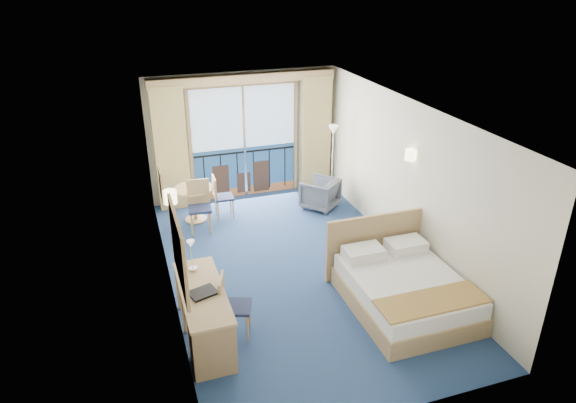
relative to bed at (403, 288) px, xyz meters
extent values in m
plane|color=navy|center=(-1.21, 1.47, -0.30)|extent=(6.50, 6.50, 0.00)
cube|color=beige|center=(-1.21, 4.73, 1.05)|extent=(4.00, 0.02, 2.70)
cube|color=beige|center=(-1.21, -1.79, 1.05)|extent=(4.00, 0.02, 2.70)
cube|color=beige|center=(-3.22, 1.47, 1.05)|extent=(0.02, 6.50, 2.70)
cube|color=beige|center=(0.80, 1.47, 1.05)|extent=(0.02, 6.50, 2.70)
cube|color=white|center=(-1.21, 1.47, 2.41)|extent=(4.00, 6.50, 0.02)
cube|color=navy|center=(-1.21, 4.69, 0.26)|extent=(2.20, 0.02, 1.08)
cube|color=#BFD7FB|center=(-1.21, 4.69, 1.46)|extent=(2.20, 0.02, 1.32)
cube|color=brown|center=(-1.21, 4.69, -0.20)|extent=(2.20, 0.02, 0.20)
cube|color=black|center=(-1.21, 4.68, 0.70)|extent=(2.20, 0.02, 0.04)
cube|color=tan|center=(-1.21, 4.68, 2.16)|extent=(2.36, 0.03, 0.12)
cube|color=tan|center=(-2.36, 4.68, 0.90)|extent=(0.06, 0.03, 2.40)
cube|color=tan|center=(-0.06, 4.68, 0.90)|extent=(0.06, 0.03, 2.40)
cube|color=silver|center=(-1.21, 4.68, 0.90)|extent=(0.05, 0.02, 2.40)
cube|color=#362318|center=(-0.86, 4.68, 0.10)|extent=(0.35, 0.02, 0.70)
cube|color=#362318|center=(-1.76, 4.68, 0.10)|extent=(0.35, 0.02, 0.70)
cube|color=#362318|center=(-1.26, 4.68, 0.00)|extent=(0.30, 0.02, 0.45)
cube|color=black|center=(-2.11, 4.68, 0.25)|extent=(0.02, 0.01, 0.90)
cube|color=black|center=(-1.75, 4.68, 0.25)|extent=(0.02, 0.01, 0.90)
cube|color=black|center=(-1.39, 4.68, 0.25)|extent=(0.03, 0.01, 0.90)
cube|color=black|center=(-1.03, 4.68, 0.25)|extent=(0.03, 0.01, 0.90)
cube|color=black|center=(-0.67, 4.68, 0.25)|extent=(0.02, 0.01, 0.90)
cube|color=black|center=(-0.31, 4.68, 0.25)|extent=(0.02, 0.01, 0.90)
cube|color=tan|center=(-2.76, 4.54, 0.98)|extent=(0.65, 0.22, 2.55)
cube|color=tan|center=(0.34, 4.54, 0.98)|extent=(0.65, 0.22, 2.55)
cube|color=tan|center=(-1.21, 4.57, 2.28)|extent=(3.80, 0.25, 0.18)
cube|color=tan|center=(-3.18, -0.03, 1.25)|extent=(0.04, 1.25, 0.95)
cube|color=#B2BAC5|center=(-3.16, -0.03, 1.25)|extent=(0.01, 1.12, 0.82)
cube|color=tan|center=(-3.18, 1.92, 1.30)|extent=(0.03, 0.42, 0.52)
cube|color=gray|center=(-3.16, 1.92, 1.30)|extent=(0.01, 0.34, 0.44)
cylinder|color=#FFEEB2|center=(-3.15, 0.87, 1.55)|extent=(0.18, 0.18, 0.18)
cylinder|color=#FFEEB2|center=(0.73, 1.32, 1.55)|extent=(0.18, 0.18, 0.18)
cube|color=tan|center=(0.00, -0.08, -0.15)|extent=(1.55, 1.94, 0.29)
cube|color=white|center=(0.00, -0.08, 0.11)|extent=(1.49, 1.88, 0.24)
cube|color=#B79247|center=(0.00, -0.71, 0.25)|extent=(1.53, 0.53, 0.03)
cube|color=white|center=(-0.37, 0.61, 0.32)|extent=(0.60, 0.39, 0.17)
cube|color=white|center=(0.37, 0.61, 0.32)|extent=(0.60, 0.39, 0.17)
cube|color=tan|center=(0.00, 0.93, 0.23)|extent=(1.69, 0.06, 1.06)
cube|color=#9D7753|center=(0.54, 1.33, 0.01)|extent=(0.46, 0.44, 0.61)
cube|color=white|center=(0.51, 1.34, 0.35)|extent=(0.23, 0.21, 0.08)
imported|color=#40444D|center=(0.10, 3.56, 0.01)|extent=(0.95, 0.96, 0.62)
cylinder|color=silver|center=(0.45, 3.79, -0.28)|extent=(0.23, 0.23, 0.03)
cylinder|color=silver|center=(0.45, 3.79, 0.49)|extent=(0.03, 0.03, 1.58)
cone|color=white|center=(0.45, 3.79, 1.28)|extent=(0.21, 0.21, 0.19)
cube|color=tan|center=(-2.91, 0.19, 0.45)|extent=(0.56, 1.64, 0.04)
cube|color=#9D7753|center=(-2.91, -0.38, 0.07)|extent=(0.53, 0.49, 0.73)
cylinder|color=tan|center=(-3.16, 0.39, 0.07)|extent=(0.05, 0.05, 0.73)
cylinder|color=tan|center=(-2.66, 0.39, 0.07)|extent=(0.05, 0.05, 0.73)
cylinder|color=tan|center=(-3.16, 0.96, 0.07)|extent=(0.05, 0.05, 0.73)
cylinder|color=tan|center=(-2.66, 0.96, 0.07)|extent=(0.05, 0.05, 0.73)
cube|color=#1F2748|center=(-2.48, 0.14, 0.14)|extent=(0.49, 0.49, 0.05)
cube|color=tan|center=(-2.66, 0.20, 0.38)|extent=(0.16, 0.38, 0.46)
cylinder|color=tan|center=(-2.38, -0.06, -0.09)|extent=(0.03, 0.03, 0.41)
cylinder|color=tan|center=(-2.28, 0.24, -0.09)|extent=(0.03, 0.03, 0.41)
cylinder|color=tan|center=(-2.68, 0.05, -0.09)|extent=(0.03, 0.03, 0.41)
cylinder|color=tan|center=(-2.58, 0.34, -0.09)|extent=(0.03, 0.03, 0.41)
cube|color=black|center=(-2.92, 0.11, 0.49)|extent=(0.41, 0.35, 0.03)
cylinder|color=silver|center=(-2.95, 0.71, 0.50)|extent=(0.12, 0.12, 0.02)
cylinder|color=silver|center=(-2.95, 0.71, 0.69)|extent=(0.02, 0.02, 0.40)
cone|color=white|center=(-2.95, 0.71, 0.89)|extent=(0.11, 0.11, 0.10)
cylinder|color=tan|center=(-2.47, 3.79, 0.38)|extent=(0.77, 0.77, 0.04)
cylinder|color=tan|center=(-2.47, 3.79, 0.04)|extent=(0.08, 0.08, 0.68)
cylinder|color=tan|center=(-2.47, 3.79, -0.28)|extent=(0.43, 0.43, 0.03)
cube|color=#1F2748|center=(-1.88, 3.79, 0.12)|extent=(0.39, 0.39, 0.04)
cube|color=tan|center=(-2.06, 3.79, 0.35)|extent=(0.05, 0.37, 0.44)
cylinder|color=tan|center=(-1.74, 3.63, -0.10)|extent=(0.03, 0.03, 0.40)
cylinder|color=tan|center=(-1.72, 3.93, -0.10)|extent=(0.03, 0.03, 0.40)
cylinder|color=tan|center=(-2.04, 3.64, -0.10)|extent=(0.03, 0.03, 0.40)
cylinder|color=tan|center=(-2.02, 3.94, -0.10)|extent=(0.03, 0.03, 0.40)
cube|color=#1F2748|center=(-2.44, 3.29, 0.18)|extent=(0.46, 0.46, 0.05)
cube|color=tan|center=(-2.42, 3.49, 0.44)|extent=(0.43, 0.08, 0.50)
cylinder|color=tan|center=(-2.63, 3.14, -0.07)|extent=(0.04, 0.04, 0.45)
cylinder|color=tan|center=(-2.29, 3.10, -0.07)|extent=(0.04, 0.04, 0.45)
cylinder|color=tan|center=(-2.59, 3.48, -0.07)|extent=(0.04, 0.04, 0.45)
cylinder|color=tan|center=(-2.25, 3.45, -0.07)|extent=(0.04, 0.04, 0.45)
camera|label=1|loc=(-3.62, -5.47, 4.33)|focal=32.00mm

